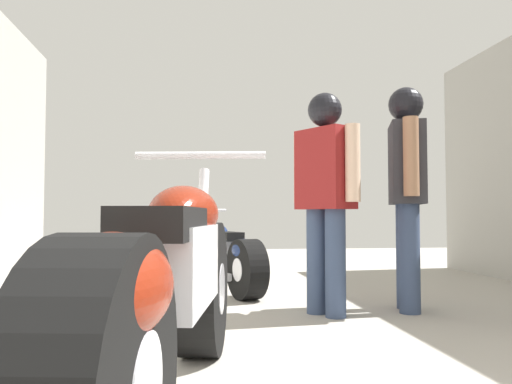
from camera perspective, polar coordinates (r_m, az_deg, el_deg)
name	(u,v)px	position (r m, az deg, el deg)	size (l,w,h in m)	color
ground_plane	(321,331)	(3.39, 7.32, -15.18)	(15.76, 15.76, 0.00)	#A8A399
motorcycle_maroon_cruiser	(169,293)	(1.92, -9.67, -11.08)	(0.74, 2.29, 1.07)	black
motorcycle_black_naked	(223,257)	(5.03, -3.71, -7.21)	(0.78, 1.70, 0.81)	black
mechanic_in_blue	(325,181)	(3.84, 7.75, 1.21)	(0.42, 0.61, 1.66)	#384766
mechanic_with_helmet	(407,176)	(4.16, 16.49, 1.73)	(0.37, 0.68, 1.75)	#384766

